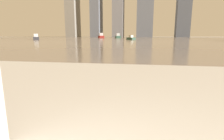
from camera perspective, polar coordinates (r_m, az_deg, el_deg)
harbor_water at (r=61.73m, az=9.03°, el=10.08°), size 180.00×110.00×0.01m
harbor_boat_0 at (r=51.23m, az=-23.52°, el=9.70°), size 3.29×4.16×1.51m
harbor_boat_1 at (r=71.63m, az=1.93°, el=10.90°), size 2.98×5.37×1.91m
harbor_boat_2 at (r=47.41m, az=6.20°, el=10.35°), size 2.60×3.17×1.16m
harbor_boat_3 at (r=73.92m, az=-3.60°, el=10.94°), size 3.76×5.83×2.07m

